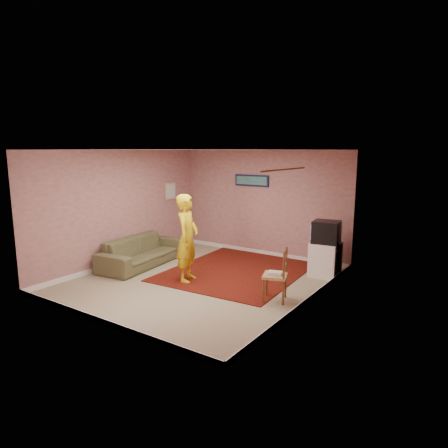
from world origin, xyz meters
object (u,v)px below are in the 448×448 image
Objects in this scene: chair_b at (275,269)px; tv_cabinet at (325,260)px; sofa at (142,251)px; person at (187,238)px; chair_a at (326,249)px; crt_tv at (326,232)px.

tv_cabinet is at bearing 153.51° from chair_b.
person reaches higher than sofa.
chair_a reaches higher than tv_cabinet.
chair_b is 3.53m from sofa.
sofa is (-3.75, -1.54, -0.03)m from tv_cabinet.
person is at bearing -108.62° from chair_b.
tv_cabinet is 0.41× the size of person.
chair_b is at bearing -101.65° from sofa.
sofa is (-3.68, -1.75, -0.21)m from chair_a.
crt_tv is 2.84m from person.
person is (1.57, -0.28, 0.55)m from sofa.
chair_b is at bearing -108.86° from chair_a.
tv_cabinet is 1.84m from chair_b.
person reaches higher than chair_b.
chair_b is (-0.24, -1.81, 0.21)m from tv_cabinet.
crt_tv is at bearing -68.80° from person.
person is (-2.11, -2.03, 0.34)m from chair_a.
person is at bearing -150.15° from chair_a.
tv_cabinet is 0.32× the size of sofa.
chair_b reaches higher than chair_a.
crt_tv reaches higher than tv_cabinet.
tv_cabinet is at bearing -74.94° from sofa.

